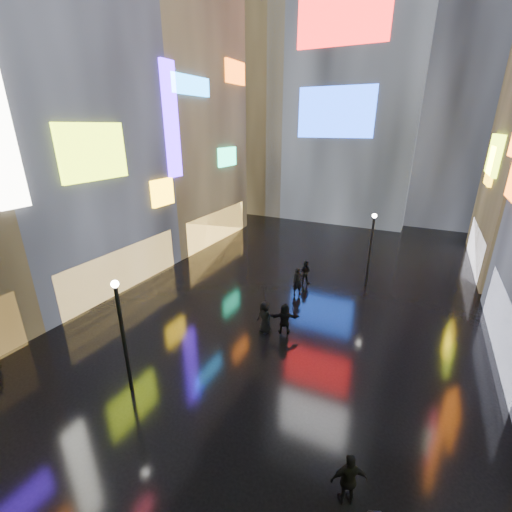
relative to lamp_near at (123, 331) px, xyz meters
The scene contains 14 objects.
ground 13.94m from the lamp_near, 75.33° to the left, with size 140.00×140.00×0.00m, color black.
building_left_mid 17.03m from the lamp_near, 150.17° to the left, with size 10.28×12.70×24.00m.
building_left_far 24.28m from the lamp_near, 123.16° to the left, with size 10.28×12.00×22.00m.
tower_main 41.31m from the lamp_near, 89.31° to the left, with size 16.00×14.20×42.00m.
tower_flank_right 43.44m from the lamp_near, 72.37° to the left, with size 12.00×12.00×34.00m, color black.
tower_flank_left 38.08m from the lamp_near, 106.70° to the left, with size 10.00×10.00×26.00m, color black.
lamp_near is the anchor object (origin of this frame).
lamp_far 17.00m from the lamp_near, 64.60° to the left, with size 0.30×0.30×5.20m.
pedestrian_3 9.61m from the lamp_near, ahead, with size 1.09×0.45×1.86m, color black.
pedestrian_4 7.65m from the lamp_near, 63.60° to the left, with size 0.90×0.59×1.84m, color black.
pedestrian_5 8.45m from the lamp_near, 58.40° to the left, with size 1.63×0.52×1.76m, color black.
pedestrian_6 12.26m from the lamp_near, 73.75° to the left, with size 0.69×0.45×1.90m, color black.
pedestrian_7 14.18m from the lamp_near, 76.70° to the left, with size 0.81×0.63×1.68m, color black.
umbrella_2 7.41m from the lamp_near, 63.60° to the left, with size 1.01×1.03×0.93m, color black.
Camera 1 is at (6.58, -1.37, 10.68)m, focal length 24.00 mm.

